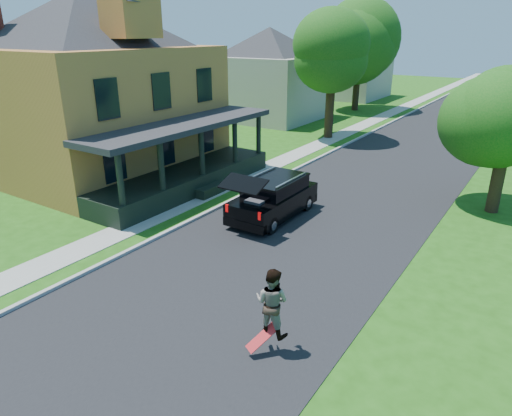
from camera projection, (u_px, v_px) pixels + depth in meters
The scene contains 14 objects.
ground at pixel (226, 288), 13.16m from camera, with size 140.00×140.00×0.00m, color #1E4D0F.
street at pixel (417, 148), 28.70m from camera, with size 8.00×120.00×0.02m, color black.
curb at pixel (356, 140), 30.78m from camera, with size 0.15×120.00×0.12m, color gray.
sidewalk at pixel (335, 138), 31.58m from camera, with size 1.30×120.00×0.03m, color gray.
front_walk at pixel (146, 180), 22.70m from camera, with size 6.50×1.20×0.03m, color gray.
main_house at pixel (90, 74), 22.60m from camera, with size 15.56×15.56×10.10m.
neighbor_house_mid at pixel (269, 66), 37.22m from camera, with size 12.78×12.78×8.30m.
neighbor_house_far at pixel (347, 57), 49.66m from camera, with size 12.78×12.78×8.30m.
black_suv at pixel (273, 198), 17.85m from camera, with size 1.77×4.59×2.14m.
skateboarder at pixel (272, 302), 10.20m from camera, with size 0.86×0.70×1.65m.
skateboard at pixel (263, 338), 10.31m from camera, with size 0.60×0.69×0.61m.
tree_left_mid at pixel (333, 48), 29.54m from camera, with size 5.26×5.02×8.54m.
tree_left_far at pixel (360, 37), 40.25m from camera, with size 7.89×7.99×10.06m.
tree_right_near at pixel (511, 109), 17.26m from camera, with size 5.01×5.08×6.52m.
Camera 1 is at (7.02, -9.05, 6.93)m, focal length 32.00 mm.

